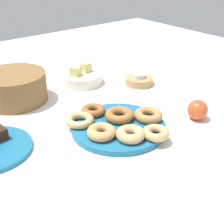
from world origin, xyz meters
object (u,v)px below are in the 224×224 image
object	(u,v)px
donut_6	(101,132)
fruit_bowl	(82,78)
donut_0	(148,115)
melon_chunk_right	(86,67)
donut_5	(156,133)
donut_4	(119,115)
donut_2	(80,120)
apple	(198,110)
basket	(14,87)
donut_3	(93,110)
tealight	(139,76)
donut_plate	(118,127)
donut_1	(130,134)
melon_chunk_left	(76,71)
candle_holder	(139,81)

from	to	relation	value
donut_6	fruit_bowl	xyz separation A→B (m)	(0.20, 0.39, -0.01)
donut_0	melon_chunk_right	distance (m)	0.42
donut_6	melon_chunk_right	bearing A→B (deg)	60.85
donut_5	melon_chunk_right	world-z (taller)	melon_chunk_right
donut_4	donut_2	bearing A→B (deg)	154.55
donut_5	fruit_bowl	size ratio (longest dim) A/B	0.48
melon_chunk_right	apple	size ratio (longest dim) A/B	0.55
basket	fruit_bowl	distance (m)	0.28
donut_3	tealight	xyz separation A→B (m)	(0.31, 0.12, 0.01)
donut_2	donut_5	xyz separation A→B (m)	(0.13, -0.20, 0.00)
donut_2	donut_4	bearing A→B (deg)	-25.45
basket	donut_plate	bearing A→B (deg)	-67.55
donut_1	fruit_bowl	distance (m)	0.48
donut_0	tealight	world-z (taller)	same
basket	donut_1	bearing A→B (deg)	-73.73
donut_1	melon_chunk_left	size ratio (longest dim) A/B	2.29
donut_0	melon_chunk_left	xyz separation A→B (m)	(-0.01, 0.40, 0.03)
donut_0	donut_6	size ratio (longest dim) A/B	1.07
candle_holder	melon_chunk_right	xyz separation A→B (m)	(-0.15, 0.17, 0.04)
candle_holder	donut_plate	bearing A→B (deg)	-143.24
donut_5	donut_0	bearing A→B (deg)	56.59
donut_2	tealight	size ratio (longest dim) A/B	1.74
donut_3	tealight	size ratio (longest dim) A/B	1.54
donut_0	donut_1	distance (m)	0.13
donut_6	fruit_bowl	world-z (taller)	donut_6
tealight	basket	size ratio (longest dim) A/B	0.22
tealight	basket	bearing A→B (deg)	159.30
fruit_bowl	apple	world-z (taller)	apple
donut_4	melon_chunk_left	bearing A→B (deg)	79.36
donut_5	apple	xyz separation A→B (m)	(0.20, 0.01, 0.00)
fruit_bowl	melon_chunk_left	size ratio (longest dim) A/B	4.51
donut_5	basket	size ratio (longest dim) A/B	0.33
donut_3	fruit_bowl	world-z (taller)	donut_3
donut_3	melon_chunk_left	size ratio (longest dim) A/B	2.14
candle_holder	fruit_bowl	world-z (taller)	fruit_bowl
tealight	basket	xyz separation A→B (m)	(-0.45, 0.17, 0.01)
donut_4	melon_chunk_right	bearing A→B (deg)	71.28
donut_4	donut_1	bearing A→B (deg)	-114.49
donut_1	candle_holder	size ratio (longest dim) A/B	0.74
donut_1	donut_plate	bearing A→B (deg)	73.94
donut_6	basket	size ratio (longest dim) A/B	0.36
apple	donut_6	bearing A→B (deg)	164.84
donut_4	apple	bearing A→B (deg)	-31.32
melon_chunk_left	donut_0	bearing A→B (deg)	-89.17
melon_chunk_right	tealight	bearing A→B (deg)	-48.82
donut_6	basket	distance (m)	0.42
donut_2	tealight	bearing A→B (deg)	20.37
donut_3	donut_6	distance (m)	0.14
donut_3	apple	bearing A→B (deg)	-39.13
melon_chunk_left	melon_chunk_right	size ratio (longest dim) A/B	1.00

